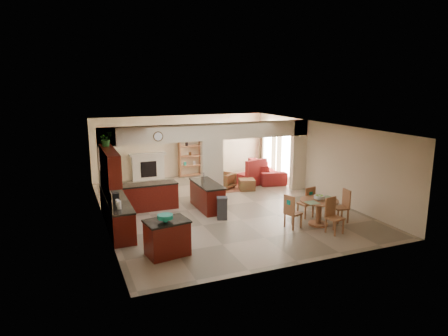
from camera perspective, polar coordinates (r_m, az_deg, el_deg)
name	(u,v)px	position (r m, az deg, el deg)	size (l,w,h in m)	color
floor	(222,206)	(14.09, -0.26, -5.41)	(10.00, 10.00, 0.00)	gray
ceiling	(222,126)	(13.51, -0.27, 5.99)	(10.00, 10.00, 0.00)	white
wall_back	(181,146)	(18.39, -6.12, 3.14)	(8.00, 8.00, 0.00)	beige
wall_front	(303,208)	(9.43, 11.23, -5.64)	(8.00, 8.00, 0.00)	beige
wall_left	(102,177)	(12.82, -17.09, -1.23)	(10.00, 10.00, 0.00)	beige
wall_right	(319,159)	(15.64, 13.45, 1.31)	(10.00, 10.00, 0.00)	beige
partition_left_pier	(108,170)	(13.82, -16.25, -0.24)	(0.60, 0.25, 2.80)	beige
partition_center_pier	(212,170)	(14.71, -1.73, -0.23)	(0.80, 0.25, 2.20)	beige
partition_right_pier	(298,155)	(16.29, 10.55, 1.85)	(0.60, 0.25, 2.80)	beige
partition_header	(212,132)	(14.47, -1.76, 5.19)	(8.00, 0.25, 0.60)	beige
kitchen_counter	(129,206)	(12.90, -13.45, -5.25)	(2.52, 3.29, 1.48)	#3A0806
upper_cabinets	(110,165)	(11.95, -16.02, 0.44)	(0.35, 2.40, 0.90)	#3A0806
peninsula	(207,196)	(13.65, -2.43, -3.99)	(0.70, 1.85, 0.91)	#3A0806
wall_clock	(158,136)	(13.77, -9.38, 4.47)	(0.34, 0.34, 0.03)	#533B1B
rug	(230,188)	(16.39, 0.88, -2.88)	(1.60, 1.30, 0.01)	brown
fireplace	(148,166)	(18.00, -10.81, 0.26)	(1.60, 0.35, 1.20)	beige
shelving_unit	(190,157)	(18.40, -4.88, 1.59)	(1.00, 0.32, 1.80)	brown
window_a	(287,154)	(17.55, 8.99, 1.97)	(0.02, 0.90, 1.90)	white
window_b	(268,148)	(19.00, 6.34, 2.81)	(0.02, 0.90, 1.90)	white
glazed_door	(277,154)	(18.30, 7.60, 1.95)	(0.02, 0.70, 2.10)	white
drape_a_left	(294,156)	(17.03, 9.91, 1.63)	(0.10, 0.28, 2.30)	#46201C
drape_a_right	(279,152)	(18.04, 7.90, 2.28)	(0.10, 0.28, 2.30)	#46201C
drape_b_left	(274,150)	(18.47, 7.12, 2.53)	(0.10, 0.28, 2.30)	#46201C
drape_b_right	(262,147)	(19.51, 5.40, 3.07)	(0.10, 0.28, 2.30)	#46201C
ceiling_fan	(228,123)	(16.87, 0.65, 6.38)	(1.00, 1.00, 0.10)	white
kitchen_island	(167,238)	(10.18, -8.12, -9.81)	(1.15, 0.90, 0.91)	#3A0806
teal_bowl	(165,218)	(9.91, -8.40, -7.10)	(0.39, 0.39, 0.18)	#159178
trash_can	(222,209)	(12.64, -0.27, -5.89)	(0.32, 0.27, 0.67)	#2F2F32
dining_table	(319,209)	(12.43, 13.40, -5.65)	(1.16, 1.16, 0.79)	brown
fruit_bowl	(319,198)	(12.29, 13.46, -4.13)	(0.32, 0.32, 0.17)	#6CB226
sofa	(266,170)	(17.95, 5.97, -0.30)	(1.09, 2.79, 0.82)	maroon
chaise	(252,179)	(17.12, 4.06, -1.52)	(1.10, 0.90, 0.44)	maroon
armchair	(225,181)	(16.31, 0.12, -1.81)	(0.68, 0.70, 0.64)	maroon
ottoman	(247,184)	(16.12, 3.28, -2.37)	(0.60, 0.60, 0.44)	maroon
plant	(106,139)	(12.46, -16.53, 4.02)	(0.40, 0.35, 0.45)	#144D16
chair_north	(308,201)	(12.99, 11.86, -4.63)	(0.49, 0.49, 1.02)	brown
chair_east	(343,204)	(12.91, 16.64, -5.00)	(0.47, 0.47, 1.02)	brown
chair_south	(333,214)	(11.91, 15.28, -6.36)	(0.50, 0.50, 1.02)	brown
chair_west	(291,210)	(11.98, 9.59, -5.99)	(0.52, 0.52, 1.02)	brown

